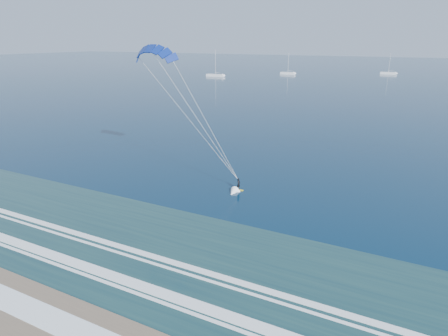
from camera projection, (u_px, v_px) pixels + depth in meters
ground at (38, 307)px, 28.64m from camera, size 900.00×900.00×0.00m
kitesurfer_rig at (193, 113)px, 49.35m from camera, size 15.74×4.25×18.70m
sailboat_0 at (215, 75)px, 202.43m from camera, size 9.79×2.40×13.17m
sailboat_1 at (288, 73)px, 214.62m from camera, size 7.94×2.40×11.01m
sailboat_2 at (388, 73)px, 215.07m from camera, size 8.15×2.40×11.07m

